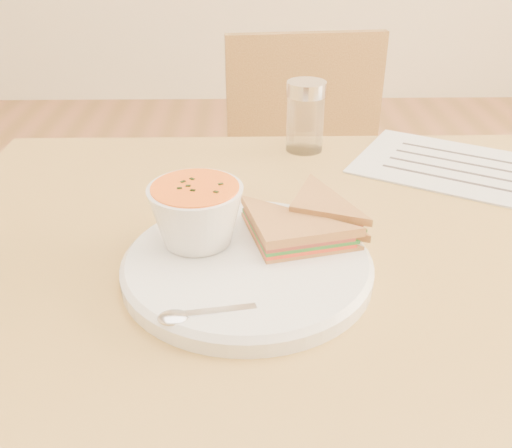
{
  "coord_description": "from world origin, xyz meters",
  "views": [
    {
      "loc": [
        -0.1,
        -0.58,
        1.11
      ],
      "look_at": [
        -0.09,
        -0.05,
        0.8
      ],
      "focal_mm": 40.0,
      "sensor_mm": 36.0,
      "label": 1
    }
  ],
  "objects_px": {
    "chair_far": "(314,230)",
    "soup_bowl": "(197,217)",
    "condiment_shaker": "(305,117)",
    "plate": "(247,266)"
  },
  "relations": [
    {
      "from": "plate",
      "to": "condiment_shaker",
      "type": "relative_size",
      "value": 2.43
    },
    {
      "from": "condiment_shaker",
      "to": "chair_far",
      "type": "bearing_deg",
      "value": 77.74
    },
    {
      "from": "chair_far",
      "to": "soup_bowl",
      "type": "bearing_deg",
      "value": 65.12
    },
    {
      "from": "chair_far",
      "to": "soup_bowl",
      "type": "relative_size",
      "value": 8.1
    },
    {
      "from": "condiment_shaker",
      "to": "soup_bowl",
      "type": "bearing_deg",
      "value": -114.99
    },
    {
      "from": "condiment_shaker",
      "to": "plate",
      "type": "bearing_deg",
      "value": -104.99
    },
    {
      "from": "soup_bowl",
      "to": "plate",
      "type": "bearing_deg",
      "value": -30.6
    },
    {
      "from": "soup_bowl",
      "to": "condiment_shaker",
      "type": "height_order",
      "value": "condiment_shaker"
    },
    {
      "from": "chair_far",
      "to": "soup_bowl",
      "type": "xyz_separation_m",
      "value": [
        -0.21,
        -0.62,
        0.38
      ]
    },
    {
      "from": "chair_far",
      "to": "condiment_shaker",
      "type": "distance_m",
      "value": 0.49
    }
  ]
}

